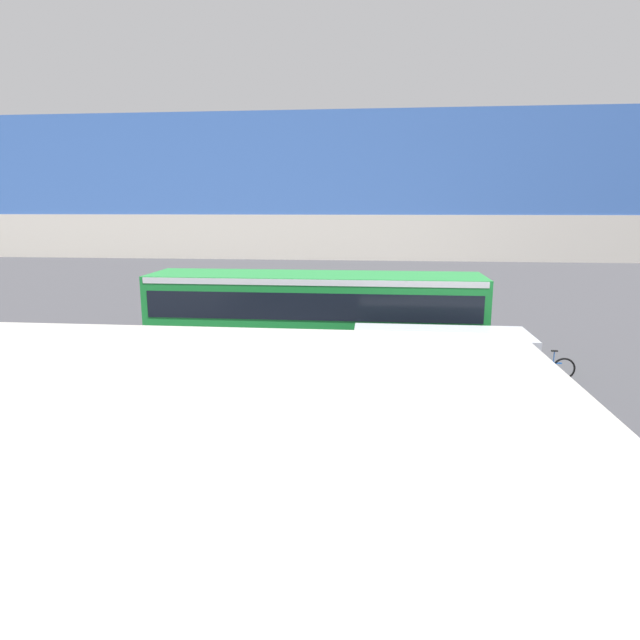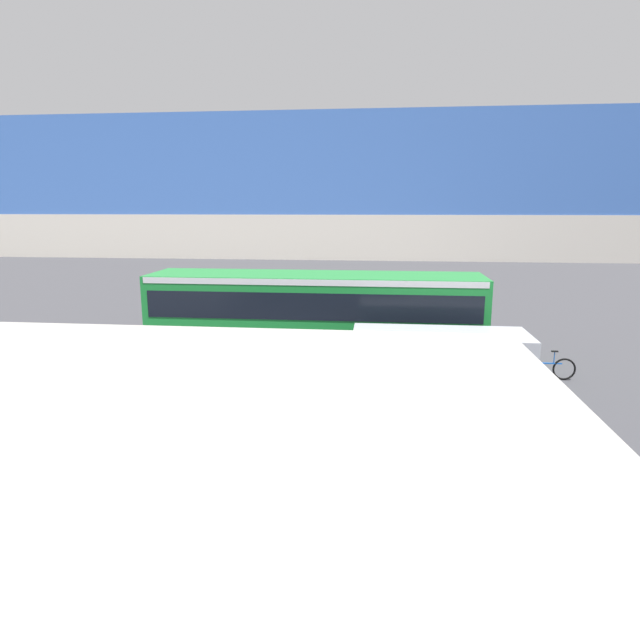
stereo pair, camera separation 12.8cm
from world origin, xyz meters
The scene contains 9 objects.
ground centered at (0.00, 0.00, 0.00)m, with size 80.00×80.00×0.00m, color #424247.
city_bus centered at (-1.26, 1.40, 1.88)m, with size 11.54×2.85×3.15m.
parked_van centered at (-5.18, 5.13, 1.18)m, with size 4.80×2.17×2.05m.
bicycle_blue centered at (-8.88, 2.59, 0.37)m, with size 1.77×0.44×0.96m.
traffic_sign centered at (-5.11, -2.61, 1.89)m, with size 0.08×0.60×2.80m.
lane_dash_leftmost centered at (-4.00, -3.09, 0.00)m, with size 2.00×0.20×0.01m, color silver.
lane_dash_left centered at (0.00, -3.09, 0.00)m, with size 2.00×0.20×0.01m, color silver.
lane_dash_centre centered at (4.00, -3.09, 0.00)m, with size 2.00×0.20×0.01m, color silver.
pedestrian_overpass centered at (0.00, 12.56, 4.75)m, with size 27.58×2.60×6.45m.
Camera 2 is at (-3.46, 19.90, 5.44)m, focal length 30.45 mm.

